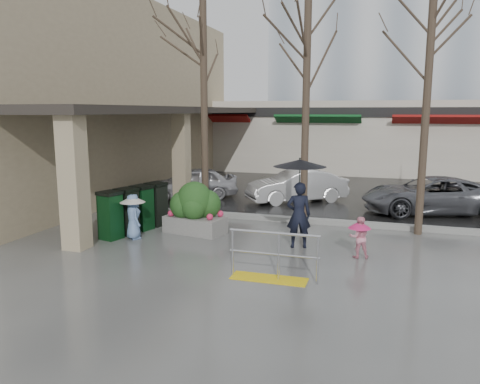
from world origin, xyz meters
The scene contains 20 objects.
ground centered at (0.00, 0.00, 0.00)m, with size 120.00×120.00×0.00m, color #51514F.
street_asphalt centered at (0.00, 22.00, 0.01)m, with size 120.00×36.00×0.01m, color black.
curb centered at (0.00, 4.00, 0.07)m, with size 120.00×0.30×0.15m, color gray.
near_building centered at (-9.00, 8.00, 4.00)m, with size 6.00×18.00×8.00m, color tan.
canopy_slab centered at (-4.80, 8.00, 3.62)m, with size 2.80×18.00×0.25m, color #2D2823.
pillar_front centered at (-3.90, -0.50, 1.75)m, with size 0.55×0.55×3.50m, color tan.
pillar_back centered at (-3.90, 6.00, 1.75)m, with size 0.55×0.55×3.50m, color tan.
storefront_row centered at (2.00, 17.97, 2.01)m, with size 34.00×6.74×4.00m.
handrail centered at (1.36, -1.20, 0.38)m, with size 1.90×0.50×1.03m.
tree_west centered at (-2.00, 3.60, 5.08)m, with size 3.20×3.20×6.80m.
tree_midwest centered at (1.20, 3.60, 5.23)m, with size 3.20×3.20×7.00m.
tree_mideast centered at (4.50, 3.60, 4.86)m, with size 3.20×3.20×6.50m.
woman centered at (1.47, 1.27, 1.42)m, with size 1.35×1.35×2.32m.
child_pink centered at (3.00, 0.87, 0.57)m, with size 0.56×0.55×1.00m.
child_blue centered at (-3.00, 0.75, 0.73)m, with size 0.71×0.70×1.24m.
planter centered at (-1.63, 1.87, 0.71)m, with size 1.84×1.18×1.49m.
news_boxes centered at (-3.35, 1.44, 0.66)m, with size 1.13×2.42×1.32m.
car_a centered at (-3.88, 6.74, 0.63)m, with size 1.49×3.70×1.26m, color #B0AFB4.
car_b centered at (0.31, 7.32, 0.63)m, with size 1.33×3.82×1.26m, color white.
car_c centered at (5.04, 6.64, 0.63)m, with size 2.09×4.53×1.26m, color slate.
Camera 1 is at (3.48, -10.28, 3.47)m, focal length 35.00 mm.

